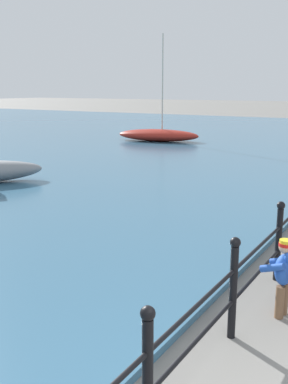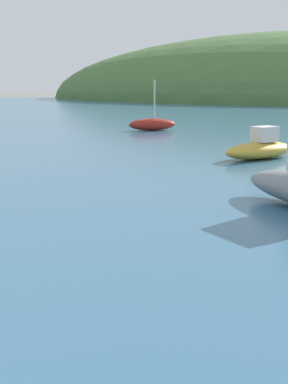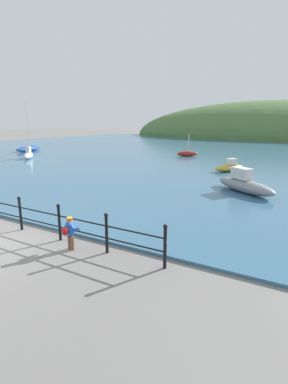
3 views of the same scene
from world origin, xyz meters
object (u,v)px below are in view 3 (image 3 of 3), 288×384
child_in_coat (70,230)px  boat_twin_mast (29,148)px  boat_mid_harbor (230,167)px  boat_far_left (28,155)px  boat_nearest_quay (187,154)px  boat_white_sailboat (245,184)px

child_in_coat → boat_twin_mast: (-23.98, 18.19, -0.18)m
boat_mid_harbor → boat_far_left: bearing=-172.5°
boat_mid_harbor → boat_twin_mast: 24.71m
child_in_coat → boat_twin_mast: 30.10m
boat_nearest_quay → boat_far_left: bearing=-142.9°
boat_nearest_quay → boat_white_sailboat: boat_nearest_quay is taller
boat_mid_harbor → boat_white_sailboat: bearing=-69.0°
child_in_coat → boat_mid_harbor: boat_mid_harbor is taller
boat_nearest_quay → boat_mid_harbor: boat_nearest_quay is taller
boat_nearest_quay → boat_white_sailboat: bearing=-57.1°
boat_nearest_quay → boat_far_left: (-12.55, -9.48, 0.10)m
boat_nearest_quay → boat_white_sailboat: (8.46, -13.09, 0.12)m
boat_far_left → boat_white_sailboat: size_ratio=0.67×
boat_nearest_quay → boat_twin_mast: (-18.46, -4.59, 0.04)m
boat_twin_mast → boat_white_sailboat: size_ratio=1.52×
child_in_coat → boat_far_left: bearing=143.6°
boat_far_left → boat_white_sailboat: boat_far_left is taller
boat_far_left → boat_mid_harbor: 18.84m
boat_mid_harbor → boat_white_sailboat: 6.49m
boat_far_left → boat_mid_harbor: (18.68, 2.44, -0.08)m
boat_mid_harbor → boat_white_sailboat: size_ratio=0.69×
boat_nearest_quay → boat_twin_mast: 19.02m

